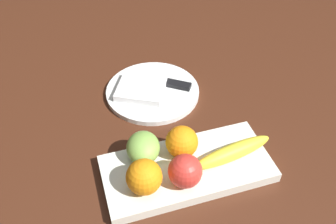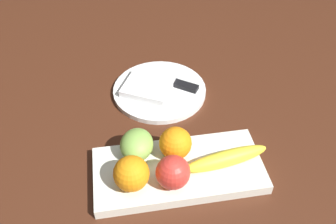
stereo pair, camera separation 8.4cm
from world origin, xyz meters
name	(u,v)px [view 1 (the left image)]	position (x,y,z in m)	size (l,w,h in m)	color
ground_plane	(202,155)	(0.00, 0.00, 0.00)	(2.40, 2.40, 0.00)	#442113
fruit_tray	(187,169)	(0.05, 0.03, 0.01)	(0.35, 0.16, 0.02)	silver
apple	(185,171)	(0.07, 0.07, 0.06)	(0.07, 0.07, 0.07)	red
banana	(233,152)	(-0.05, 0.04, 0.04)	(0.18, 0.03, 0.03)	yellow
orange_near_apple	(144,177)	(0.15, 0.06, 0.06)	(0.07, 0.07, 0.07)	orange
orange_near_banana	(181,141)	(0.05, 0.00, 0.06)	(0.07, 0.07, 0.07)	orange
grape_bunch	(143,148)	(0.13, -0.01, 0.05)	(0.08, 0.07, 0.05)	#82B44C
dinner_plate	(153,91)	(0.05, -0.23, 0.01)	(0.24, 0.24, 0.01)	white
folded_napkin	(141,89)	(0.08, -0.23, 0.02)	(0.12, 0.10, 0.02)	white
knife	(168,83)	(0.00, -0.24, 0.02)	(0.16, 0.12, 0.01)	silver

